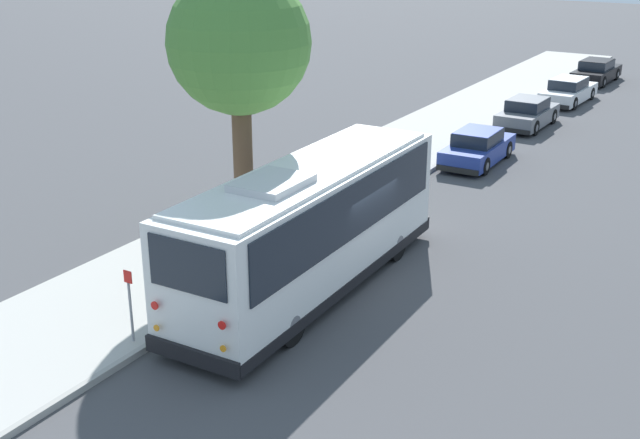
{
  "coord_description": "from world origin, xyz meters",
  "views": [
    {
      "loc": [
        -16.77,
        -9.25,
        8.77
      ],
      "look_at": [
        0.34,
        1.0,
        1.3
      ],
      "focal_mm": 45.0,
      "sensor_mm": 36.0,
      "label": 1
    }
  ],
  "objects_px": {
    "sign_post_far": "(172,294)",
    "street_tree": "(241,34)",
    "sign_post_near": "(130,305)",
    "parked_sedan_blue": "(478,148)",
    "shuttle_bus": "(311,222)",
    "fire_hydrant": "(378,180)",
    "parked_sedan_gray": "(527,114)",
    "parked_sedan_white": "(568,91)",
    "parked_sedan_black": "(596,72)"
  },
  "relations": [
    {
      "from": "sign_post_far",
      "to": "street_tree",
      "type": "bearing_deg",
      "value": 14.54
    },
    {
      "from": "sign_post_near",
      "to": "parked_sedan_blue",
      "type": "bearing_deg",
      "value": -4.69
    },
    {
      "from": "sign_post_near",
      "to": "sign_post_far",
      "type": "distance_m",
      "value": 1.35
    },
    {
      "from": "shuttle_bus",
      "to": "fire_hydrant",
      "type": "xyz_separation_m",
      "value": [
        7.45,
        1.9,
        -1.26
      ]
    },
    {
      "from": "sign_post_near",
      "to": "street_tree",
      "type": "bearing_deg",
      "value": 11.41
    },
    {
      "from": "parked_sedan_gray",
      "to": "parked_sedan_white",
      "type": "xyz_separation_m",
      "value": [
        6.07,
        -0.23,
        -0.02
      ]
    },
    {
      "from": "parked_sedan_blue",
      "to": "parked_sedan_gray",
      "type": "xyz_separation_m",
      "value": [
        6.61,
        0.13,
        0.0
      ]
    },
    {
      "from": "shuttle_bus",
      "to": "sign_post_near",
      "type": "bearing_deg",
      "value": 157.18
    },
    {
      "from": "parked_sedan_white",
      "to": "sign_post_far",
      "type": "xyz_separation_m",
      "value": [
        -28.64,
        1.52,
        0.11
      ]
    },
    {
      "from": "fire_hydrant",
      "to": "parked_sedan_blue",
      "type": "bearing_deg",
      "value": -15.82
    },
    {
      "from": "parked_sedan_white",
      "to": "sign_post_near",
      "type": "xyz_separation_m",
      "value": [
        -29.96,
        1.52,
        0.41
      ]
    },
    {
      "from": "parked_sedan_white",
      "to": "sign_post_far",
      "type": "bearing_deg",
      "value": -179.84
    },
    {
      "from": "parked_sedan_gray",
      "to": "fire_hydrant",
      "type": "height_order",
      "value": "parked_sedan_gray"
    },
    {
      "from": "parked_sedan_gray",
      "to": "parked_sedan_black",
      "type": "height_order",
      "value": "parked_sedan_gray"
    },
    {
      "from": "parked_sedan_gray",
      "to": "sign_post_far",
      "type": "height_order",
      "value": "parked_sedan_gray"
    },
    {
      "from": "parked_sedan_blue",
      "to": "fire_hydrant",
      "type": "bearing_deg",
      "value": 163.6
    },
    {
      "from": "shuttle_bus",
      "to": "parked_sedan_blue",
      "type": "height_order",
      "value": "shuttle_bus"
    },
    {
      "from": "parked_sedan_blue",
      "to": "sign_post_far",
      "type": "relative_size",
      "value": 3.79
    },
    {
      "from": "street_tree",
      "to": "parked_sedan_white",
      "type": "bearing_deg",
      "value": -6.45
    },
    {
      "from": "fire_hydrant",
      "to": "shuttle_bus",
      "type": "bearing_deg",
      "value": -165.7
    },
    {
      "from": "street_tree",
      "to": "fire_hydrant",
      "type": "xyz_separation_m",
      "value": [
        6.0,
        -1.1,
        -5.44
      ]
    },
    {
      "from": "shuttle_bus",
      "to": "street_tree",
      "type": "bearing_deg",
      "value": 63.24
    },
    {
      "from": "shuttle_bus",
      "to": "parked_sedan_black",
      "type": "relative_size",
      "value": 2.05
    },
    {
      "from": "parked_sedan_gray",
      "to": "sign_post_far",
      "type": "xyz_separation_m",
      "value": [
        -22.57,
        1.29,
        0.1
      ]
    },
    {
      "from": "parked_sedan_gray",
      "to": "parked_sedan_black",
      "type": "xyz_separation_m",
      "value": [
        12.43,
        -0.15,
        -0.0
      ]
    },
    {
      "from": "parked_sedan_black",
      "to": "sign_post_near",
      "type": "height_order",
      "value": "sign_post_near"
    },
    {
      "from": "parked_sedan_blue",
      "to": "street_tree",
      "type": "distance_m",
      "value": 12.83
    },
    {
      "from": "sign_post_near",
      "to": "shuttle_bus",
      "type": "bearing_deg",
      "value": -21.88
    },
    {
      "from": "street_tree",
      "to": "fire_hydrant",
      "type": "height_order",
      "value": "street_tree"
    },
    {
      "from": "shuttle_bus",
      "to": "sign_post_far",
      "type": "distance_m",
      "value": 3.8
    },
    {
      "from": "parked_sedan_blue",
      "to": "fire_hydrant",
      "type": "distance_m",
      "value": 5.56
    },
    {
      "from": "parked_sedan_black",
      "to": "street_tree",
      "type": "height_order",
      "value": "street_tree"
    },
    {
      "from": "shuttle_bus",
      "to": "parked_sedan_white",
      "type": "height_order",
      "value": "shuttle_bus"
    },
    {
      "from": "shuttle_bus",
      "to": "parked_sedan_white",
      "type": "relative_size",
      "value": 2.05
    },
    {
      "from": "fire_hydrant",
      "to": "parked_sedan_gray",
      "type": "bearing_deg",
      "value": -6.61
    },
    {
      "from": "parked_sedan_black",
      "to": "sign_post_far",
      "type": "height_order",
      "value": "parked_sedan_black"
    },
    {
      "from": "parked_sedan_black",
      "to": "parked_sedan_gray",
      "type": "bearing_deg",
      "value": -178.23
    },
    {
      "from": "parked_sedan_gray",
      "to": "shuttle_bus",
      "type": "bearing_deg",
      "value": -177.04
    },
    {
      "from": "parked_sedan_gray",
      "to": "street_tree",
      "type": "bearing_deg",
      "value": 173.56
    },
    {
      "from": "street_tree",
      "to": "parked_sedan_black",
      "type": "bearing_deg",
      "value": -4.95
    },
    {
      "from": "sign_post_near",
      "to": "parked_sedan_white",
      "type": "bearing_deg",
      "value": -2.91
    },
    {
      "from": "parked_sedan_gray",
      "to": "fire_hydrant",
      "type": "bearing_deg",
      "value": 174.83
    },
    {
      "from": "shuttle_bus",
      "to": "parked_sedan_blue",
      "type": "bearing_deg",
      "value": 0.78
    },
    {
      "from": "shuttle_bus",
      "to": "street_tree",
      "type": "xyz_separation_m",
      "value": [
        1.45,
        3.0,
        4.19
      ]
    },
    {
      "from": "parked_sedan_white",
      "to": "shuttle_bus",
      "type": "bearing_deg",
      "value": -176.18
    },
    {
      "from": "parked_sedan_blue",
      "to": "sign_post_near",
      "type": "xyz_separation_m",
      "value": [
        -17.28,
        1.42,
        0.39
      ]
    },
    {
      "from": "parked_sedan_black",
      "to": "fire_hydrant",
      "type": "distance_m",
      "value": 24.44
    },
    {
      "from": "parked_sedan_blue",
      "to": "parked_sedan_black",
      "type": "xyz_separation_m",
      "value": [
        19.04,
        -0.02,
        -0.0
      ]
    },
    {
      "from": "shuttle_bus",
      "to": "sign_post_near",
      "type": "xyz_separation_m",
      "value": [
        -4.48,
        1.8,
        -0.8
      ]
    },
    {
      "from": "shuttle_bus",
      "to": "street_tree",
      "type": "relative_size",
      "value": 1.19
    }
  ]
}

